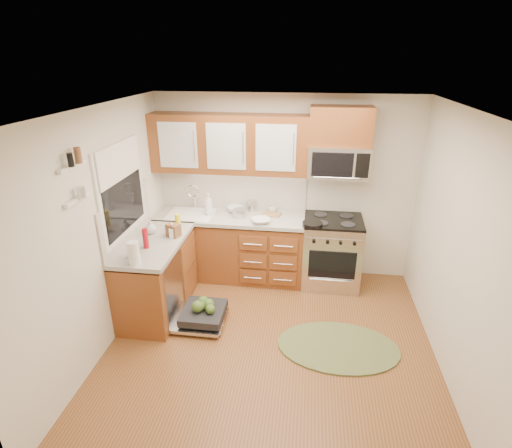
# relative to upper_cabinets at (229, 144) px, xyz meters

# --- Properties ---
(floor) EXTENTS (3.50, 3.50, 0.00)m
(floor) POSITION_rel_upper_cabinets_xyz_m (0.73, -1.57, -1.88)
(floor) COLOR brown
(floor) RESTS_ON ground
(ceiling) EXTENTS (3.50, 3.50, 0.00)m
(ceiling) POSITION_rel_upper_cabinets_xyz_m (0.73, -1.57, 0.62)
(ceiling) COLOR white
(ceiling) RESTS_ON ground
(wall_back) EXTENTS (3.50, 0.04, 2.50)m
(wall_back) POSITION_rel_upper_cabinets_xyz_m (0.73, 0.18, -0.62)
(wall_back) COLOR beige
(wall_back) RESTS_ON ground
(wall_front) EXTENTS (3.50, 0.04, 2.50)m
(wall_front) POSITION_rel_upper_cabinets_xyz_m (0.73, -3.33, -0.62)
(wall_front) COLOR beige
(wall_front) RESTS_ON ground
(wall_left) EXTENTS (0.04, 3.50, 2.50)m
(wall_left) POSITION_rel_upper_cabinets_xyz_m (-1.02, -1.57, -0.62)
(wall_left) COLOR beige
(wall_left) RESTS_ON ground
(wall_right) EXTENTS (0.04, 3.50, 2.50)m
(wall_right) POSITION_rel_upper_cabinets_xyz_m (2.48, -1.57, -0.62)
(wall_right) COLOR beige
(wall_right) RESTS_ON ground
(base_cabinet_back) EXTENTS (2.05, 0.60, 0.85)m
(base_cabinet_back) POSITION_rel_upper_cabinets_xyz_m (0.00, -0.12, -1.45)
(base_cabinet_back) COLOR brown
(base_cabinet_back) RESTS_ON ground
(base_cabinet_left) EXTENTS (0.60, 1.25, 0.85)m
(base_cabinet_left) POSITION_rel_upper_cabinets_xyz_m (-0.72, -1.05, -1.45)
(base_cabinet_left) COLOR brown
(base_cabinet_left) RESTS_ON ground
(countertop_back) EXTENTS (2.07, 0.64, 0.05)m
(countertop_back) POSITION_rel_upper_cabinets_xyz_m (0.00, -0.14, -0.97)
(countertop_back) COLOR #BBB5AB
(countertop_back) RESTS_ON base_cabinet_back
(countertop_left) EXTENTS (0.64, 1.27, 0.05)m
(countertop_left) POSITION_rel_upper_cabinets_xyz_m (-0.71, -1.05, -0.97)
(countertop_left) COLOR #BBB5AB
(countertop_left) RESTS_ON base_cabinet_left
(backsplash_back) EXTENTS (2.05, 0.02, 0.57)m
(backsplash_back) POSITION_rel_upper_cabinets_xyz_m (0.00, 0.16, -0.67)
(backsplash_back) COLOR beige
(backsplash_back) RESTS_ON ground
(backsplash_left) EXTENTS (0.02, 1.25, 0.57)m
(backsplash_left) POSITION_rel_upper_cabinets_xyz_m (-1.01, -1.05, -0.67)
(backsplash_left) COLOR beige
(backsplash_left) RESTS_ON ground
(upper_cabinets) EXTENTS (2.05, 0.35, 0.75)m
(upper_cabinets) POSITION_rel_upper_cabinets_xyz_m (0.00, 0.00, 0.00)
(upper_cabinets) COLOR brown
(upper_cabinets) RESTS_ON ground
(cabinet_over_mw) EXTENTS (0.76, 0.35, 0.47)m
(cabinet_over_mw) POSITION_rel_upper_cabinets_xyz_m (1.41, 0.00, 0.26)
(cabinet_over_mw) COLOR brown
(cabinet_over_mw) RESTS_ON ground
(range) EXTENTS (0.76, 0.64, 0.95)m
(range) POSITION_rel_upper_cabinets_xyz_m (1.41, -0.15, -1.40)
(range) COLOR silver
(range) RESTS_ON ground
(microwave) EXTENTS (0.76, 0.38, 0.40)m
(microwave) POSITION_rel_upper_cabinets_xyz_m (1.41, -0.02, -0.18)
(microwave) COLOR silver
(microwave) RESTS_ON ground
(sink) EXTENTS (0.62, 0.50, 0.26)m
(sink) POSITION_rel_upper_cabinets_xyz_m (-0.52, -0.16, -1.07)
(sink) COLOR white
(sink) RESTS_ON ground
(dishwasher) EXTENTS (0.70, 0.60, 0.20)m
(dishwasher) POSITION_rel_upper_cabinets_xyz_m (-0.13, -1.27, -1.77)
(dishwasher) COLOR silver
(dishwasher) RESTS_ON ground
(window) EXTENTS (0.03, 1.05, 1.05)m
(window) POSITION_rel_upper_cabinets_xyz_m (-1.01, -1.07, -0.32)
(window) COLOR white
(window) RESTS_ON ground
(window_blind) EXTENTS (0.02, 0.96, 0.40)m
(window_blind) POSITION_rel_upper_cabinets_xyz_m (-0.98, -1.07, 0.00)
(window_blind) COLOR white
(window_blind) RESTS_ON ground
(shelf_upper) EXTENTS (0.04, 0.40, 0.03)m
(shelf_upper) POSITION_rel_upper_cabinets_xyz_m (-0.99, -1.92, 0.17)
(shelf_upper) COLOR white
(shelf_upper) RESTS_ON ground
(shelf_lower) EXTENTS (0.04, 0.40, 0.03)m
(shelf_lower) POSITION_rel_upper_cabinets_xyz_m (-0.99, -1.92, -0.12)
(shelf_lower) COLOR white
(shelf_lower) RESTS_ON ground
(rug) EXTENTS (1.45, 1.08, 0.02)m
(rug) POSITION_rel_upper_cabinets_xyz_m (1.46, -1.50, -1.86)
(rug) COLOR #526137
(rug) RESTS_ON ground
(skillet) EXTENTS (0.32, 0.32, 0.05)m
(skillet) POSITION_rel_upper_cabinets_xyz_m (1.12, -0.40, -0.90)
(skillet) COLOR black
(skillet) RESTS_ON range
(stock_pot) EXTENTS (0.23, 0.23, 0.11)m
(stock_pot) POSITION_rel_upper_cabinets_xyz_m (0.15, -0.16, -0.90)
(stock_pot) COLOR silver
(stock_pot) RESTS_ON countertop_back
(cutting_board) EXTENTS (0.28, 0.22, 0.02)m
(cutting_board) POSITION_rel_upper_cabinets_xyz_m (0.57, -0.02, -0.94)
(cutting_board) COLOR #A26E4A
(cutting_board) RESTS_ON countertop_back
(canister) EXTENTS (0.13, 0.13, 0.16)m
(canister) POSITION_rel_upper_cabinets_xyz_m (0.29, 0.07, -0.87)
(canister) COLOR silver
(canister) RESTS_ON countertop_back
(paper_towel_roll) EXTENTS (0.15, 0.15, 0.25)m
(paper_towel_roll) POSITION_rel_upper_cabinets_xyz_m (-0.70, -1.59, -0.82)
(paper_towel_roll) COLOR white
(paper_towel_roll) RESTS_ON countertop_left
(mustard_bottle) EXTENTS (0.09, 0.09, 0.21)m
(mustard_bottle) POSITION_rel_upper_cabinets_xyz_m (-0.52, -0.70, -0.84)
(mustard_bottle) COLOR yellow
(mustard_bottle) RESTS_ON countertop_left
(red_bottle) EXTENTS (0.07, 0.07, 0.23)m
(red_bottle) POSITION_rel_upper_cabinets_xyz_m (-0.73, -1.22, -0.83)
(red_bottle) COLOR #A80E1A
(red_bottle) RESTS_ON countertop_left
(wooden_box) EXTENTS (0.19, 0.16, 0.16)m
(wooden_box) POSITION_rel_upper_cabinets_xyz_m (-0.52, -0.87, -0.87)
(wooden_box) COLOR brown
(wooden_box) RESTS_ON countertop_left
(blue_carton) EXTENTS (0.10, 0.08, 0.15)m
(blue_carton) POSITION_rel_upper_cabinets_xyz_m (-0.78, -1.46, -0.88)
(blue_carton) COLOR #256AAE
(blue_carton) RESTS_ON countertop_left
(bowl_a) EXTENTS (0.31, 0.31, 0.06)m
(bowl_a) POSITION_rel_upper_cabinets_xyz_m (0.46, -0.32, -0.92)
(bowl_a) COLOR #999999
(bowl_a) RESTS_ON countertop_back
(bowl_b) EXTENTS (0.26, 0.26, 0.08)m
(bowl_b) POSITION_rel_upper_cabinets_xyz_m (0.07, 0.03, -0.91)
(bowl_b) COLOR #999999
(bowl_b) RESTS_ON countertop_back
(cup) EXTENTS (0.14, 0.14, 0.09)m
(cup) POSITION_rel_upper_cabinets_xyz_m (0.57, 0.07, -0.91)
(cup) COLOR #999999
(cup) RESTS_ON countertop_back
(soap_bottle_a) EXTENTS (0.14, 0.14, 0.30)m
(soap_bottle_a) POSITION_rel_upper_cabinets_xyz_m (-0.27, -0.13, -0.80)
(soap_bottle_a) COLOR #999999
(soap_bottle_a) RESTS_ON countertop_back
(soap_bottle_b) EXTENTS (0.10, 0.11, 0.18)m
(soap_bottle_b) POSITION_rel_upper_cabinets_xyz_m (-0.52, -0.91, -0.86)
(soap_bottle_b) COLOR #999999
(soap_bottle_b) RESTS_ON countertop_left
(soap_bottle_c) EXTENTS (0.18, 0.18, 0.17)m
(soap_bottle_c) POSITION_rel_upper_cabinets_xyz_m (-0.83, -0.83, -0.86)
(soap_bottle_c) COLOR #999999
(soap_bottle_c) RESTS_ON countertop_left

